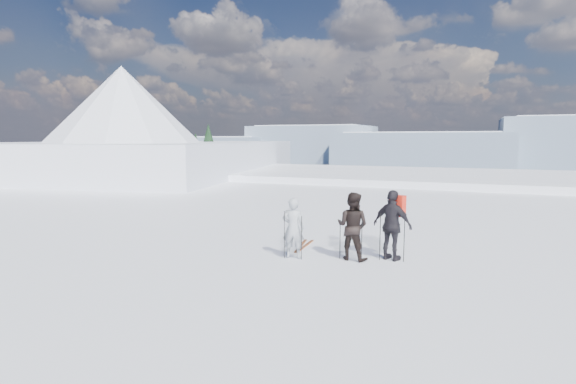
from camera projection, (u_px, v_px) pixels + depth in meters
name	position (u px, v px, depth m)	size (l,w,h in m)	color
lake_basin	(429.00, 255.00, 38.12)	(820.00, 820.00, 71.62)	white
far_mountain_range	(500.00, 149.00, 418.44)	(770.00, 110.00, 53.00)	slate
near_ridge	(165.00, 204.00, 47.00)	(31.37, 35.68, 25.62)	white
skier_grey	(293.00, 228.00, 12.79)	(0.64, 0.42, 1.75)	#979DA5
skier_dark	(352.00, 226.00, 12.63)	(0.93, 0.73, 1.92)	black
skier_pack	(392.00, 225.00, 12.55)	(1.17, 0.49, 1.99)	black
backpack	(398.00, 179.00, 12.58)	(0.42, 0.24, 0.59)	red
ski_poles	(345.00, 238.00, 12.62)	(3.25, 0.92, 1.37)	black
skis_loose	(303.00, 246.00, 14.27)	(0.40, 1.70, 0.03)	black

